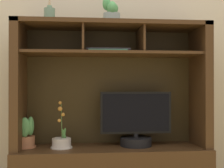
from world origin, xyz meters
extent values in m
cube|color=beige|center=(0.00, 0.24, 1.40)|extent=(6.00, 0.02, 2.80)
cube|color=#3F2815|center=(-0.67, 0.00, 0.90)|extent=(0.06, 0.36, 0.90)
cube|color=#3F2815|center=(0.67, 0.00, 0.90)|extent=(0.06, 0.36, 0.90)
cube|color=#332712|center=(0.00, 0.17, 0.89)|extent=(1.33, 0.02, 0.87)
cube|color=#3F2815|center=(0.00, 0.00, 1.34)|extent=(1.39, 0.36, 0.03)
cube|color=#3F2815|center=(0.00, 0.00, 1.13)|extent=(1.27, 0.32, 0.02)
cube|color=#3F2815|center=(-0.21, 0.00, 1.23)|extent=(0.02, 0.31, 0.18)
cube|color=#3F2815|center=(0.21, 0.00, 1.23)|extent=(0.02, 0.31, 0.18)
cylinder|color=black|center=(0.18, 0.01, 0.48)|extent=(0.23, 0.23, 0.06)
cylinder|color=black|center=(0.18, 0.01, 0.53)|extent=(0.04, 0.04, 0.03)
cube|color=black|center=(0.18, 0.01, 0.70)|extent=(0.53, 0.03, 0.31)
cube|color=black|center=(0.18, -0.01, 0.70)|extent=(0.50, 0.00, 0.28)
cylinder|color=silver|center=(-0.36, -0.02, 0.49)|extent=(0.14, 0.14, 0.07)
cylinder|color=silver|center=(-0.36, -0.02, 0.46)|extent=(0.16, 0.16, 0.01)
cylinder|color=#4C6B38|center=(-0.36, -0.02, 0.65)|extent=(0.01, 0.03, 0.25)
sphere|color=#C98433|center=(-0.38, -0.02, 0.65)|extent=(0.02, 0.02, 0.02)
sphere|color=#C98433|center=(-0.35, -0.02, 0.69)|extent=(0.03, 0.03, 0.03)
sphere|color=#C98433|center=(-0.37, -0.02, 0.73)|extent=(0.03, 0.03, 0.03)
sphere|color=#C98433|center=(-0.38, -0.01, 0.78)|extent=(0.02, 0.02, 0.02)
ellipsoid|color=#508F4A|center=(-0.35, -0.03, 0.55)|extent=(0.05, 0.06, 0.09)
ellipsoid|color=#508F4A|center=(-0.35, -0.01, 0.55)|extent=(0.05, 0.06, 0.09)
cylinder|color=#B06E4A|center=(-0.63, 0.03, 0.49)|extent=(0.13, 0.13, 0.08)
cylinder|color=#B06E4A|center=(-0.63, 0.03, 0.46)|extent=(0.15, 0.15, 0.01)
ellipsoid|color=#559A59|center=(-0.59, 0.02, 0.61)|extent=(0.05, 0.08, 0.14)
ellipsoid|color=#559A59|center=(-0.61, 0.05, 0.61)|extent=(0.07, 0.07, 0.07)
ellipsoid|color=#559A59|center=(-0.64, 0.04, 0.61)|extent=(0.05, 0.06, 0.08)
ellipsoid|color=#559A59|center=(-0.65, 0.01, 0.57)|extent=(0.07, 0.08, 0.08)
ellipsoid|color=#559A59|center=(-0.62, -0.01, 0.60)|extent=(0.07, 0.04, 0.14)
cube|color=#3C7B62|center=(-0.03, -0.01, 1.15)|extent=(0.29, 0.25, 0.01)
cube|color=#312E36|center=(-0.03, -0.01, 1.16)|extent=(0.32, 0.16, 0.01)
cylinder|color=slate|center=(-0.45, 0.00, 1.40)|extent=(0.08, 0.08, 0.10)
cylinder|color=slate|center=(-0.45, 0.00, 1.46)|extent=(0.04, 0.04, 0.02)
cylinder|color=gray|center=(0.00, 0.03, 1.39)|extent=(0.13, 0.13, 0.08)
cylinder|color=gray|center=(0.00, 0.03, 1.36)|extent=(0.14, 0.14, 0.01)
ellipsoid|color=#4D9855|center=(0.01, 0.03, 1.47)|extent=(0.07, 0.07, 0.08)
ellipsoid|color=#4D9855|center=(0.00, 0.06, 1.46)|extent=(0.06, 0.05, 0.12)
ellipsoid|color=#4D9855|center=(-0.04, 0.02, 1.50)|extent=(0.06, 0.05, 0.10)
ellipsoid|color=#4D9855|center=(0.00, -0.01, 1.46)|extent=(0.07, 0.08, 0.10)
camera|label=1|loc=(-0.22, -2.23, 0.90)|focal=49.05mm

